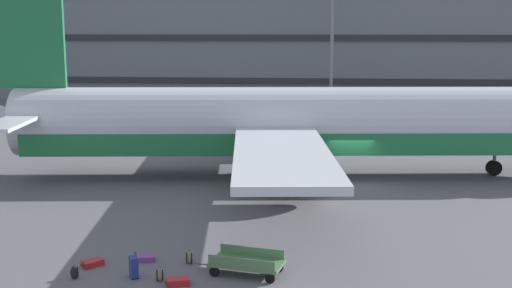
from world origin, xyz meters
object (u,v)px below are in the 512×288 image
object	(u,v)px
suitcase_black	(134,267)
backpack_laid_flat	(189,257)
baggage_cart	(247,263)
suitcase_large	(178,282)
suitcase_silver	(93,263)
suitcase_red	(146,259)
backpack_navy	(74,273)
airliner	(284,124)
backpack_small	(160,274)

from	to	relation	value
suitcase_black	backpack_laid_flat	distance (m)	2.32
baggage_cart	suitcase_large	bearing A→B (deg)	-152.33
suitcase_silver	suitcase_red	xyz separation A→B (m)	(1.88, 0.67, -0.01)
suitcase_red	baggage_cart	size ratio (longest dim) A/B	0.21
suitcase_black	backpack_navy	distance (m)	2.10
backpack_navy	baggage_cart	world-z (taller)	baggage_cart
suitcase_silver	backpack_navy	bearing A→B (deg)	-100.51
airliner	backpack_navy	xyz separation A→B (m)	(-6.78, -16.63, -2.91)
suitcase_red	suitcase_black	xyz separation A→B (m)	(-0.04, -1.65, 0.31)
suitcase_black	backpack_small	size ratio (longest dim) A/B	1.70
suitcase_red	backpack_navy	distance (m)	2.86
suitcase_large	suitcase_black	world-z (taller)	suitcase_black
airliner	backpack_laid_flat	world-z (taller)	airliner
suitcase_black	suitcase_large	bearing A→B (deg)	-17.57
suitcase_large	suitcase_black	distance (m)	1.80
suitcase_black	suitcase_red	bearing A→B (deg)	88.70
airliner	backpack_navy	world-z (taller)	airliner
backpack_navy	suitcase_red	bearing A→B (deg)	42.43
suitcase_red	suitcase_black	bearing A→B (deg)	-91.30
suitcase_black	backpack_laid_flat	xyz separation A→B (m)	(1.72, 1.55, -0.17)
suitcase_red	backpack_laid_flat	distance (m)	1.69
backpack_laid_flat	suitcase_black	bearing A→B (deg)	-137.96
backpack_small	baggage_cart	distance (m)	3.11
suitcase_black	baggage_cart	distance (m)	4.02
backpack_laid_flat	baggage_cart	size ratio (longest dim) A/B	0.16
airliner	suitcase_red	bearing A→B (deg)	-107.62
suitcase_red	backpack_small	size ratio (longest dim) A/B	1.32
backpack_laid_flat	airliner	bearing A→B (deg)	78.59
suitcase_red	baggage_cart	bearing A→B (deg)	-14.24
suitcase_silver	backpack_navy	world-z (taller)	backpack_navy
suitcase_silver	suitcase_black	size ratio (longest dim) A/B	0.93
suitcase_red	backpack_navy	size ratio (longest dim) A/B	1.43
suitcase_large	suitcase_silver	world-z (taller)	suitcase_large
airliner	suitcase_black	bearing A→B (deg)	-106.05
suitcase_large	backpack_small	size ratio (longest dim) A/B	1.63
suitcase_red	backpack_small	xyz separation A→B (m)	(0.95, -1.88, 0.13)
backpack_navy	baggage_cart	distance (m)	6.12
backpack_small	suitcase_black	bearing A→B (deg)	167.05
backpack_small	airliner	bearing A→B (deg)	77.37
airliner	backpack_navy	size ratio (longest dim) A/B	76.76
suitcase_black	backpack_small	xyz separation A→B (m)	(0.99, -0.23, -0.17)
suitcase_black	backpack_navy	world-z (taller)	suitcase_black
baggage_cart	backpack_navy	bearing A→B (deg)	-171.23
backpack_small	baggage_cart	world-z (taller)	baggage_cart
suitcase_red	backpack_laid_flat	world-z (taller)	backpack_laid_flat
suitcase_large	backpack_navy	world-z (taller)	backpack_navy
backpack_laid_flat	baggage_cart	world-z (taller)	baggage_cart
suitcase_large	suitcase_red	xyz separation A→B (m)	(-1.66, 2.19, -0.01)
suitcase_black	airliner	bearing A→B (deg)	73.95
backpack_navy	backpack_laid_flat	size ratio (longest dim) A/B	0.93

